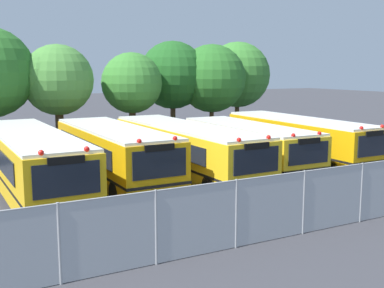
# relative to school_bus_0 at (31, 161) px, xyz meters

# --- Properties ---
(ground_plane) EXTENTS (160.00, 160.00, 0.00)m
(ground_plane) POSITION_rel_school_bus_0_xyz_m (7.03, 0.04, -1.45)
(ground_plane) COLOR #38383D
(school_bus_0) EXTENTS (2.65, 11.26, 2.76)m
(school_bus_0) POSITION_rel_school_bus_0_xyz_m (0.00, 0.00, 0.00)
(school_bus_0) COLOR yellow
(school_bus_0) RESTS_ON ground_plane
(school_bus_1) EXTENTS (2.64, 9.71, 2.73)m
(school_bus_1) POSITION_rel_school_bus_0_xyz_m (3.55, 0.20, -0.02)
(school_bus_1) COLOR #EAA80C
(school_bus_1) RESTS_ON ground_plane
(school_bus_2) EXTENTS (2.72, 11.35, 2.63)m
(school_bus_2) POSITION_rel_school_bus_0_xyz_m (7.06, 0.14, -0.06)
(school_bus_2) COLOR yellow
(school_bus_2) RESTS_ON ground_plane
(school_bus_3) EXTENTS (2.83, 9.33, 2.51)m
(school_bus_3) POSITION_rel_school_bus_0_xyz_m (10.43, -0.21, -0.13)
(school_bus_3) COLOR yellow
(school_bus_3) RESTS_ON ground_plane
(school_bus_4) EXTENTS (2.55, 10.37, 2.62)m
(school_bus_4) POSITION_rel_school_bus_0_xyz_m (14.03, 0.14, -0.07)
(school_bus_4) COLOR #EAA80C
(school_bus_4) RESTS_ON ground_plane
(tree_2) EXTENTS (4.19, 4.06, 6.53)m
(tree_2) POSITION_rel_school_bus_0_xyz_m (2.97, 8.29, 3.08)
(tree_2) COLOR #4C3823
(tree_2) RESTS_ON ground_plane
(tree_3) EXTENTS (3.78, 3.78, 6.14)m
(tree_3) POSITION_rel_school_bus_0_xyz_m (7.70, 8.51, 2.75)
(tree_3) COLOR #4C3823
(tree_3) RESTS_ON ground_plane
(tree_4) EXTENTS (4.60, 4.60, 7.00)m
(tree_4) POSITION_rel_school_bus_0_xyz_m (11.31, 10.06, 3.16)
(tree_4) COLOR #4C3823
(tree_4) RESTS_ON ground_plane
(tree_5) EXTENTS (4.76, 4.68, 6.81)m
(tree_5) POSITION_rel_school_bus_0_xyz_m (13.65, 9.14, 2.99)
(tree_5) COLOR #4C3823
(tree_5) RESTS_ON ground_plane
(tree_6) EXTENTS (4.88, 4.88, 7.12)m
(tree_6) POSITION_rel_school_bus_0_xyz_m (16.96, 10.68, 3.24)
(tree_6) COLOR #4C3823
(tree_6) RESTS_ON ground_plane
(chainlink_fence) EXTENTS (20.19, 0.07, 2.03)m
(chainlink_fence) POSITION_rel_school_bus_0_xyz_m (6.55, -8.71, -0.40)
(chainlink_fence) COLOR #9EA0A3
(chainlink_fence) RESTS_ON ground_plane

